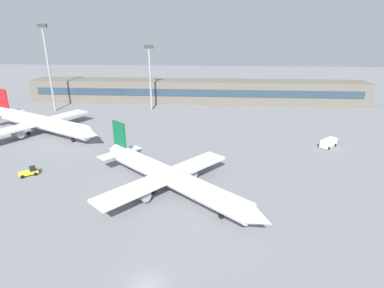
{
  "coord_description": "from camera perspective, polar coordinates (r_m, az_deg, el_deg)",
  "views": [
    {
      "loc": [
        7.1,
        -27.04,
        27.83
      ],
      "look_at": [
        2.32,
        40.0,
        3.0
      ],
      "focal_mm": 28.71,
      "sensor_mm": 36.0,
      "label": 1
    }
  ],
  "objects": [
    {
      "name": "ground_plane",
      "position": [
        72.94,
        -1.82,
        -2.17
      ],
      "size": [
        400.0,
        400.0,
        0.0
      ],
      "primitive_type": "plane",
      "color": "slate"
    },
    {
      "name": "airplane_near",
      "position": [
        55.57,
        -3.95,
        -6.18
      ],
      "size": [
        33.37,
        29.71,
        10.22
      ],
      "color": "silver",
      "rests_on": "ground_plane"
    },
    {
      "name": "floodlight_tower_west",
      "position": [
        122.82,
        -25.2,
        13.43
      ],
      "size": [
        3.2,
        0.8,
        30.11
      ],
      "color": "gray",
      "rests_on": "ground_plane"
    },
    {
      "name": "terminal_building",
      "position": [
        127.87,
        0.84,
        9.76
      ],
      "size": [
        135.07,
        12.13,
        9.0
      ],
      "color": "#5B564C",
      "rests_on": "ground_plane"
    },
    {
      "name": "baggage_tug_yellow",
      "position": [
        71.17,
        -27.96,
        -4.57
      ],
      "size": [
        3.79,
        3.35,
        1.75
      ],
      "color": "yellow",
      "rests_on": "ground_plane"
    },
    {
      "name": "floodlight_tower_east",
      "position": [
        114.58,
        -7.81,
        12.95
      ],
      "size": [
        3.2,
        0.8,
        23.21
      ],
      "color": "gray",
      "rests_on": "ground_plane"
    },
    {
      "name": "airplane_mid",
      "position": [
        97.17,
        -26.25,
        3.63
      ],
      "size": [
        42.2,
        30.57,
        11.34
      ],
      "color": "silver",
      "rests_on": "ground_plane"
    },
    {
      "name": "service_van_white",
      "position": [
        85.32,
        24.03,
        0.2
      ],
      "size": [
        5.11,
        5.07,
        2.08
      ],
      "color": "white",
      "rests_on": "ground_plane"
    }
  ]
}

